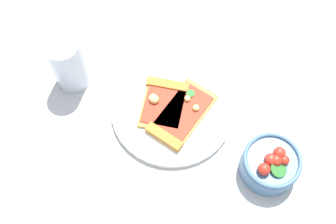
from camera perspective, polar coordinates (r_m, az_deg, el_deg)
name	(u,v)px	position (r m, az deg, el deg)	size (l,w,h in m)	color
ground_plane	(177,92)	(0.95, 1.14, 2.70)	(2.40, 2.40, 0.00)	#B2B7BC
plate	(172,109)	(0.92, 0.58, 0.37)	(0.26, 0.26, 0.01)	white
pizza_slice_near	(180,116)	(0.90, 1.63, -0.58)	(0.09, 0.16, 0.02)	gold
pizza_slice_far	(163,101)	(0.91, -0.70, 1.51)	(0.13, 0.14, 0.03)	gold
salad_bowl	(270,164)	(0.87, 13.41, -6.71)	(0.11, 0.11, 0.07)	#4C7299
soda_glass	(69,65)	(0.93, -13.03, 6.10)	(0.07, 0.07, 0.13)	silver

